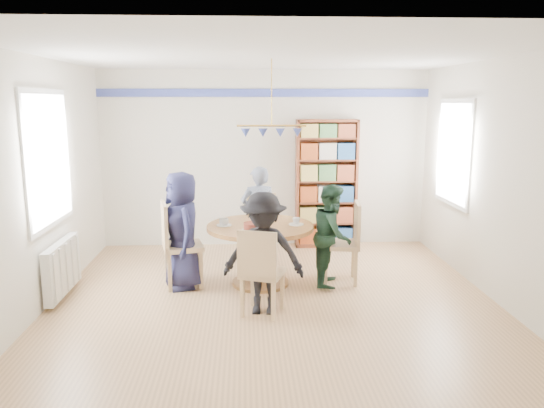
{
  "coord_description": "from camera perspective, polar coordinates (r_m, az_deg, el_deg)",
  "views": [
    {
      "loc": [
        -0.31,
        -5.65,
        2.23
      ],
      "look_at": [
        0.0,
        0.4,
        1.05
      ],
      "focal_mm": 35.0,
      "sensor_mm": 36.0,
      "label": 1
    }
  ],
  "objects": [
    {
      "name": "radiator",
      "position": [
        6.58,
        -21.61,
        -6.37
      ],
      "size": [
        0.12,
        1.0,
        0.6
      ],
      "color": "silver",
      "rests_on": "ground"
    },
    {
      "name": "ground",
      "position": [
        6.08,
        0.2,
        -10.5
      ],
      "size": [
        5.0,
        5.0,
        0.0
      ],
      "primitive_type": "plane",
      "color": "tan"
    },
    {
      "name": "person_near",
      "position": [
        5.58,
        -0.92,
        -5.36
      ],
      "size": [
        0.9,
        0.59,
        1.31
      ],
      "primitive_type": "imported",
      "rotation": [
        0.0,
        0.0,
        -0.13
      ],
      "color": "black",
      "rests_on": "ground"
    },
    {
      "name": "chair_right",
      "position": [
        6.64,
        8.1,
        -3.71
      ],
      "size": [
        0.49,
        0.49,
        1.01
      ],
      "color": "tan",
      "rests_on": "ground"
    },
    {
      "name": "tableware",
      "position": [
        6.44,
        -1.48,
        -1.7
      ],
      "size": [
        1.06,
        1.06,
        0.28
      ],
      "color": "white",
      "rests_on": "dining_table"
    },
    {
      "name": "person_left",
      "position": [
        6.44,
        -9.63,
        -2.8
      ],
      "size": [
        0.67,
        0.81,
        1.42
      ],
      "primitive_type": "imported",
      "rotation": [
        0.0,
        0.0,
        -1.2
      ],
      "color": "#1B1C3C",
      "rests_on": "ground"
    },
    {
      "name": "chair_far",
      "position": [
        7.53,
        -1.23,
        -2.11
      ],
      "size": [
        0.47,
        0.47,
        0.94
      ],
      "color": "tan",
      "rests_on": "ground"
    },
    {
      "name": "dining_table",
      "position": [
        6.48,
        -1.27,
        -3.95
      ],
      "size": [
        1.3,
        1.3,
        0.75
      ],
      "color": "olive",
      "rests_on": "ground"
    },
    {
      "name": "person_far",
      "position": [
        7.31,
        -1.43,
        -1.2
      ],
      "size": [
        0.53,
        0.38,
        1.36
      ],
      "primitive_type": "imported",
      "rotation": [
        0.0,
        0.0,
        3.25
      ],
      "color": "gray",
      "rests_on": "ground"
    },
    {
      "name": "chair_left",
      "position": [
        6.51,
        -10.35,
        -3.9
      ],
      "size": [
        0.55,
        0.55,
        1.04
      ],
      "color": "tan",
      "rests_on": "ground"
    },
    {
      "name": "chair_near",
      "position": [
        5.54,
        -1.26,
        -6.96
      ],
      "size": [
        0.53,
        0.53,
        0.94
      ],
      "color": "tan",
      "rests_on": "ground"
    },
    {
      "name": "room_shell",
      "position": [
        6.54,
        -2.5,
        5.92
      ],
      "size": [
        5.0,
        5.0,
        5.0
      ],
      "color": "white",
      "rests_on": "ground"
    },
    {
      "name": "person_right",
      "position": [
        6.51,
        6.51,
        -3.31
      ],
      "size": [
        0.6,
        0.7,
        1.25
      ],
      "primitive_type": "imported",
      "rotation": [
        0.0,
        0.0,
        1.33
      ],
      "color": "#172F20",
      "rests_on": "ground"
    },
    {
      "name": "bookshelf",
      "position": [
        8.18,
        5.85,
        2.07
      ],
      "size": [
        0.93,
        0.28,
        1.96
      ],
      "color": "brown",
      "rests_on": "ground"
    }
  ]
}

